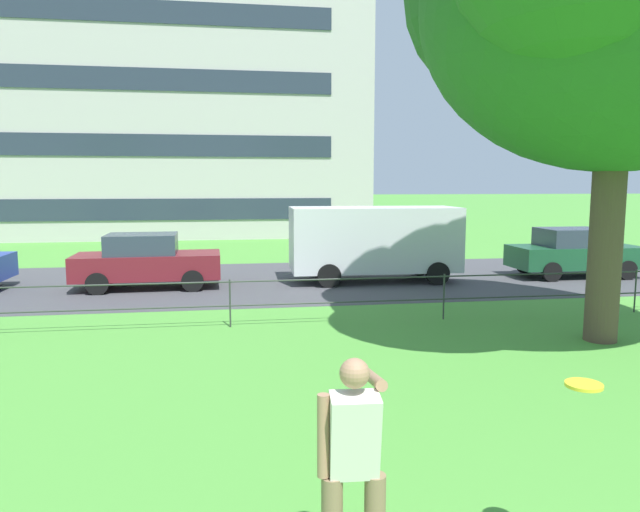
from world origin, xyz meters
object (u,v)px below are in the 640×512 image
(apartment_building_background, at_px, (109,64))
(person_thrower, at_px, (353,462))
(car_maroon_left, at_px, (147,261))
(car_dark_green_far_right, at_px, (574,252))
(frisbee, at_px, (584,385))
(panel_van_far_left, at_px, (374,239))

(apartment_building_background, bearing_deg, person_thrower, -76.75)
(car_maroon_left, bearing_deg, car_dark_green_far_right, 0.17)
(car_dark_green_far_right, relative_size, apartment_building_background, 0.14)
(frisbee, xyz_separation_m, car_dark_green_far_right, (8.20, 13.08, -0.70))
(frisbee, height_order, panel_van_far_left, panel_van_far_left)
(car_maroon_left, distance_m, car_dark_green_far_right, 13.12)
(frisbee, distance_m, apartment_building_background, 35.42)
(car_dark_green_far_right, xyz_separation_m, apartment_building_background, (-17.65, 20.00, 9.12))
(apartment_building_background, bearing_deg, car_dark_green_far_right, -48.57)
(person_thrower, distance_m, apartment_building_background, 34.99)
(car_maroon_left, relative_size, panel_van_far_left, 0.80)
(panel_van_far_left, distance_m, apartment_building_background, 24.36)
(person_thrower, distance_m, panel_van_far_left, 13.52)
(panel_van_far_left, relative_size, apartment_building_background, 0.17)
(car_maroon_left, relative_size, car_dark_green_far_right, 1.01)
(panel_van_far_left, height_order, car_dark_green_far_right, panel_van_far_left)
(panel_van_far_left, bearing_deg, car_maroon_left, -178.31)
(person_thrower, height_order, car_maroon_left, person_thrower)
(person_thrower, bearing_deg, car_dark_green_far_right, 52.53)
(car_dark_green_far_right, bearing_deg, car_maroon_left, -179.83)
(frisbee, xyz_separation_m, apartment_building_background, (-9.45, 33.08, 8.42))
(person_thrower, height_order, panel_van_far_left, panel_van_far_left)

